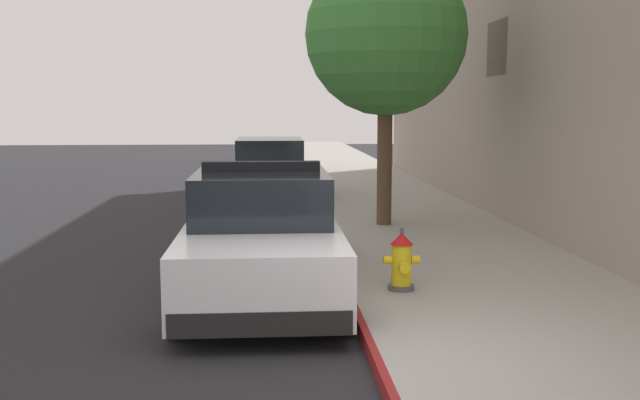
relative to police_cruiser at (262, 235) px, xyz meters
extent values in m
cube|color=#232326|center=(-3.11, 6.93, -0.84)|extent=(29.59, 60.00, 0.20)
cube|color=#9E9991|center=(2.89, 6.93, -0.67)|extent=(3.61, 60.00, 0.15)
cube|color=maroon|center=(1.04, 6.93, -0.67)|extent=(0.08, 60.00, 0.15)
cube|color=gray|center=(7.29, 5.44, 2.47)|extent=(5.19, 23.79, 6.42)
cube|color=black|center=(4.72, 5.44, 2.79)|extent=(0.06, 1.30, 1.10)
cube|color=black|center=(4.72, 12.10, 2.79)|extent=(0.06, 1.30, 1.10)
cube|color=white|center=(0.00, -0.04, -0.16)|extent=(1.84, 4.80, 0.76)
cube|color=black|center=(0.00, 0.11, 0.52)|extent=(1.64, 2.50, 0.60)
cube|color=black|center=(0.00, -2.38, -0.42)|extent=(1.76, 0.16, 0.24)
cube|color=black|center=(0.00, 2.30, -0.42)|extent=(1.76, 0.16, 0.24)
cylinder|color=black|center=(-0.86, 1.66, -0.42)|extent=(0.22, 0.64, 0.64)
cylinder|color=black|center=(0.86, 1.66, -0.42)|extent=(0.22, 0.64, 0.64)
cylinder|color=black|center=(-0.86, -1.74, -0.42)|extent=(0.22, 0.64, 0.64)
cylinder|color=black|center=(0.86, -1.74, -0.42)|extent=(0.22, 0.64, 0.64)
cube|color=black|center=(0.00, 0.06, 0.88)|extent=(1.48, 0.20, 0.12)
cube|color=red|center=(-0.35, 0.06, 0.88)|extent=(0.44, 0.18, 0.11)
cube|color=#1E33E0|center=(0.35, 0.06, 0.88)|extent=(0.44, 0.18, 0.11)
cube|color=#B2B5BA|center=(0.13, 9.28, -0.16)|extent=(1.84, 4.80, 0.76)
cube|color=black|center=(0.13, 9.43, 0.52)|extent=(1.64, 2.50, 0.60)
cube|color=black|center=(0.13, 6.94, -0.42)|extent=(1.76, 0.16, 0.24)
cube|color=black|center=(0.13, 11.62, -0.42)|extent=(1.76, 0.16, 0.24)
cylinder|color=black|center=(-0.73, 10.98, -0.42)|extent=(0.22, 0.64, 0.64)
cylinder|color=black|center=(0.99, 10.98, -0.42)|extent=(0.22, 0.64, 0.64)
cylinder|color=black|center=(-0.73, 7.58, -0.42)|extent=(0.22, 0.64, 0.64)
cylinder|color=black|center=(0.99, 7.58, -0.42)|extent=(0.22, 0.64, 0.64)
cylinder|color=#4C4C51|center=(1.69, -0.57, -0.56)|extent=(0.32, 0.32, 0.06)
cylinder|color=yellow|center=(1.69, -0.57, -0.28)|extent=(0.24, 0.24, 0.50)
cone|color=red|center=(1.69, -0.57, 0.04)|extent=(0.28, 0.28, 0.14)
cylinder|color=#4C4C51|center=(1.69, -0.57, 0.14)|extent=(0.05, 0.05, 0.06)
cylinder|color=yellow|center=(1.52, -0.57, -0.22)|extent=(0.10, 0.10, 0.10)
cylinder|color=yellow|center=(1.86, -0.57, -0.22)|extent=(0.10, 0.10, 0.10)
cylinder|color=yellow|center=(1.69, -0.75, -0.27)|extent=(0.13, 0.12, 0.13)
cylinder|color=brown|center=(2.27, 4.37, 0.65)|extent=(0.28, 0.28, 2.49)
sphere|color=#387A33|center=(2.27, 4.37, 2.94)|extent=(2.98, 2.98, 2.98)
camera|label=1|loc=(0.09, -9.13, 1.62)|focal=40.83mm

